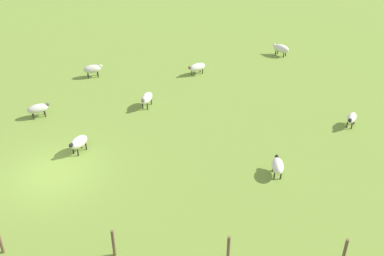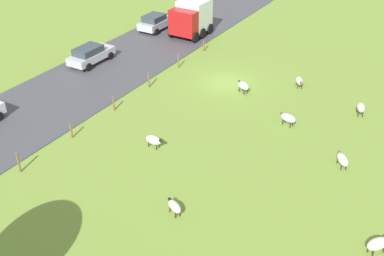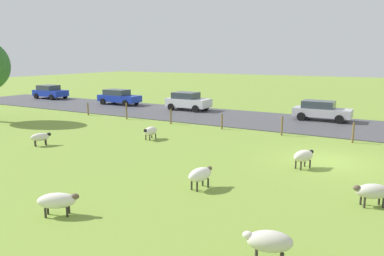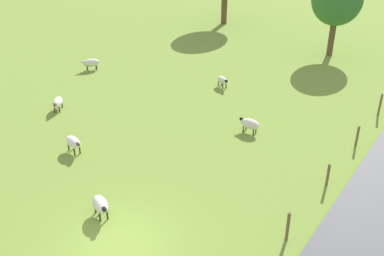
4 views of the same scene
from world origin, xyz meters
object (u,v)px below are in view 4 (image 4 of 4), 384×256
(tree_0, at_px, (337,0))
(sheep_6, at_px, (250,124))
(sheep_5, at_px, (101,205))
(sheep_1, at_px, (73,142))
(sheep_7, at_px, (58,102))
(sheep_4, at_px, (91,63))
(sheep_3, at_px, (222,80))

(tree_0, bearing_deg, sheep_6, -86.53)
(sheep_5, relative_size, sheep_6, 1.02)
(sheep_1, relative_size, sheep_6, 1.06)
(sheep_7, bearing_deg, sheep_4, 119.15)
(sheep_3, relative_size, sheep_4, 0.90)
(sheep_4, distance_m, sheep_5, 16.52)
(sheep_5, xyz_separation_m, sheep_7, (-8.89, 5.49, -0.07))
(sheep_6, bearing_deg, sheep_5, -98.88)
(sheep_4, bearing_deg, sheep_6, -7.83)
(sheep_4, bearing_deg, sheep_1, -48.38)
(sheep_4, relative_size, sheep_5, 1.04)
(sheep_3, bearing_deg, tree_0, 71.31)
(sheep_1, height_order, sheep_6, sheep_1)
(sheep_7, bearing_deg, sheep_3, 54.01)
(sheep_3, bearing_deg, sheep_4, -164.63)
(sheep_3, xyz_separation_m, sheep_6, (4.33, -4.41, 0.02))
(sheep_4, bearing_deg, sheep_3, 15.37)
(sheep_4, relative_size, sheep_6, 1.06)
(sheep_1, distance_m, tree_0, 22.13)
(sheep_1, distance_m, sheep_4, 11.36)
(sheep_5, xyz_separation_m, sheep_6, (1.47, 9.39, -0.06))
(sheep_4, distance_m, sheep_6, 13.69)
(sheep_1, relative_size, tree_0, 0.20)
(sheep_5, distance_m, tree_0, 24.26)
(sheep_6, distance_m, tree_0, 15.08)
(sheep_1, bearing_deg, sheep_7, 147.76)
(tree_0, bearing_deg, sheep_4, -134.91)
(sheep_5, bearing_deg, sheep_3, 101.72)
(sheep_3, distance_m, sheep_4, 9.58)
(sheep_6, height_order, tree_0, tree_0)
(sheep_1, xyz_separation_m, sheep_7, (-4.33, 2.73, -0.06))
(sheep_6, bearing_deg, tree_0, 93.47)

